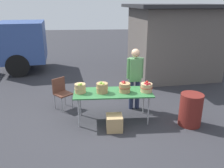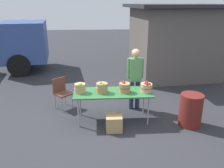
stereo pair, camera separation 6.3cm
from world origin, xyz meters
name	(u,v)px [view 1 (the left image)]	position (x,y,z in m)	size (l,w,h in m)	color
ground_plane	(113,119)	(0.00, 0.00, 0.00)	(40.00, 40.00, 0.00)	#2D2D33
market_table	(113,94)	(0.00, 0.00, 0.71)	(1.90, 0.76, 0.75)	#2D6B38
apple_basket_green_0	(80,88)	(-0.79, 0.01, 0.88)	(0.28, 0.28, 0.27)	tan
apple_basket_green_1	(102,87)	(-0.26, -0.02, 0.88)	(0.29, 0.29, 0.28)	#A87F51
apple_basket_red_0	(125,87)	(0.28, -0.02, 0.88)	(0.28, 0.28, 0.28)	#A87F51
apple_basket_red_1	(146,87)	(0.81, -0.04, 0.87)	(0.30, 0.30, 0.27)	tan
vendor_adult	(135,75)	(0.64, 0.61, 0.99)	(0.44, 0.24, 1.68)	#262D4C
food_kiosk	(173,41)	(2.63, 3.56, 1.38)	(3.81, 3.28, 2.74)	#59514C
folding_chair	(61,91)	(-1.36, 0.79, 0.51)	(0.57, 0.57, 0.86)	brown
trash_barrel	(191,110)	(1.83, -0.39, 0.40)	(0.53, 0.53, 0.79)	maroon
produce_crate	(114,123)	(-0.01, -0.51, 0.18)	(0.37, 0.37, 0.37)	tan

